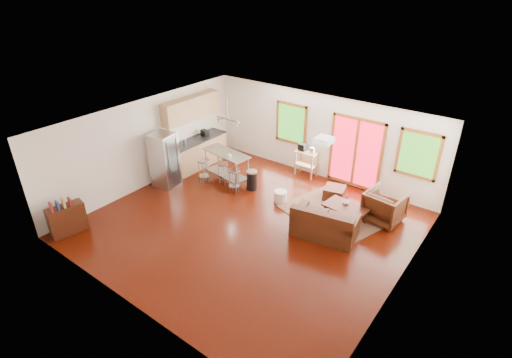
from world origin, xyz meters
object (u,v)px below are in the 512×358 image
Objects in this scene: ottoman at (334,193)px; kitchen_cart at (306,155)px; rug at (332,214)px; coffee_table at (346,208)px; island at (226,162)px; armchair at (385,205)px; refrigerator at (165,160)px; loveseat at (324,225)px.

kitchen_cart is at bearing 151.38° from ottoman.
rug is 2.13× the size of coffee_table.
ottoman is 3.30m from island.
armchair is 4.68m from island.
rug is 1.48× the size of refrigerator.
rug is 1.04m from loveseat.
ottoman is (-0.73, 0.83, -0.19)m from coffee_table.
refrigerator is at bearing -152.85° from ottoman.
island is (-3.83, -0.19, 0.30)m from coffee_table.
coffee_table is at bearing 7.11° from refrigerator.
ottoman is (-1.50, 0.22, -0.28)m from armchair.
kitchen_cart is (-1.74, 1.55, 0.69)m from rug.
coffee_table is at bearing 2.78° from island.
kitchen_cart is at bearing 118.72° from loveseat.
refrigerator is 1.59× the size of kitchen_cart.
kitchen_cart is (3.01, 3.03, -0.11)m from refrigerator.
refrigerator is at bearing 175.93° from loveseat.
refrigerator is 4.27m from kitchen_cart.
armchair is at bearing -8.30° from ottoman.
kitchen_cart reaches higher than loveseat.
coffee_table is 1.00m from armchair.
refrigerator is (-5.92, -2.04, 0.36)m from armchair.
rug is 0.87m from ottoman.
coffee_table is at bearing -36.92° from kitchen_cart.
refrigerator reaches higher than rug.
ottoman reaches higher than rug.
island is at bearing -161.79° from ottoman.
refrigerator reaches higher than loveseat.
island reaches higher than ottoman.
ottoman is at bearing 99.18° from loveseat.
coffee_table is 0.69× the size of refrigerator.
rug is at bearing -66.80° from ottoman.
ottoman is at bearing -28.62° from kitchen_cart.
island is at bearing -177.22° from coffee_table.
ottoman is at bearing 18.72° from refrigerator.
loveseat is 1.79× the size of armchair.
island is at bearing 158.97° from loveseat.
refrigerator reaches higher than kitchen_cart.
armchair is (0.78, 0.61, 0.09)m from coffee_table.
loveseat is 3.24m from kitchen_cart.
refrigerator is at bearing -134.78° from kitchen_cart.
island is (-3.44, -0.24, 0.66)m from rug.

